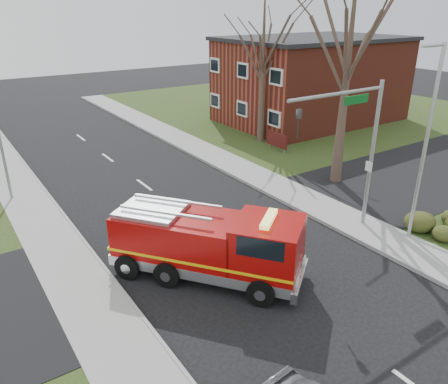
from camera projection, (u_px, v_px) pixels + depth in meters
ground at (279, 285)px, 16.33m from camera, size 120.00×120.00×0.00m
sidewalk_right at (385, 238)px, 19.49m from camera, size 2.40×80.00×0.15m
sidewalk_left at (122, 351)px, 13.11m from camera, size 2.40×80.00×0.15m
brick_building at (312, 80)px, 38.39m from camera, size 15.40×10.40×7.25m
health_center_sign at (277, 140)px, 30.91m from camera, size 0.12×2.00×1.40m
hedge_corner at (444, 221)px, 19.97m from camera, size 2.80×2.00×0.90m
bare_tree_near at (349, 52)px, 22.88m from camera, size 6.00×6.00×12.00m
bare_tree_far at (263, 54)px, 30.87m from camera, size 5.25×5.25×10.50m
traffic_signal_mast at (356, 133)px, 18.30m from camera, size 5.29×0.18×6.80m
streetlight_pole at (426, 141)px, 17.83m from camera, size 1.48×0.16×8.40m
fire_engine at (209, 246)px, 16.48m from camera, size 6.25×7.12×2.87m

